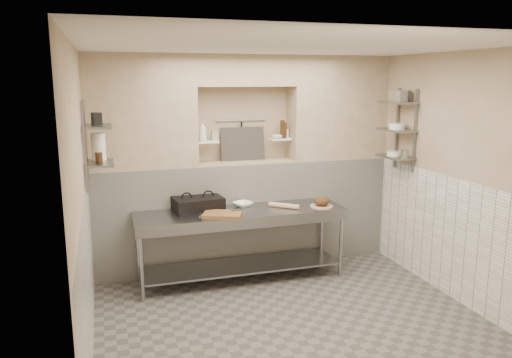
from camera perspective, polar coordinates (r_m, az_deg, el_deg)
name	(u,v)px	position (r m, az deg, el deg)	size (l,w,h in m)	color
floor	(291,324)	(5.51, 3.98, -16.18)	(4.00, 3.90, 0.10)	#5F5A54
ceiling	(295,41)	(4.90, 4.46, 15.46)	(4.00, 3.90, 0.10)	silver
wall_left	(76,206)	(4.69, -19.88, -2.88)	(0.10, 3.90, 2.80)	tan
wall_right	(463,179)	(6.05, 22.60, 0.04)	(0.10, 3.90, 2.80)	tan
wall_back	(240,160)	(6.88, -1.86, 2.20)	(4.00, 0.10, 2.80)	tan
wall_front	(409,258)	(3.30, 17.06, -8.61)	(4.00, 0.10, 2.80)	tan
backwall_lower	(245,214)	(6.79, -1.26, -3.97)	(4.00, 0.40, 1.40)	white
alcove_sill	(245,162)	(6.64, -1.29, 1.95)	(1.30, 0.40, 0.02)	tan
backwall_pillar_left	(141,112)	(6.33, -13.04, 7.49)	(1.35, 0.40, 1.40)	tan
backwall_pillar_right	(337,108)	(7.04, 9.22, 8.01)	(1.35, 0.40, 1.40)	tan
backwall_header	(244,71)	(6.55, -1.34, 12.28)	(1.30, 0.40, 0.40)	tan
wainscot_left	(88,279)	(4.90, -18.60, -10.81)	(0.02, 3.90, 1.40)	white
wainscot_right	(454,239)	(6.18, 21.67, -6.36)	(0.02, 3.90, 1.40)	white
alcove_shelf_left	(207,142)	(6.48, -5.57, 4.26)	(0.28, 0.16, 0.03)	white
alcove_shelf_right	(280,139)	(6.75, 2.80, 4.59)	(0.28, 0.16, 0.03)	white
utensil_rail	(241,120)	(6.73, -1.71, 6.72)	(0.02, 0.02, 0.70)	gray
hanging_steel	(242,133)	(6.73, -1.66, 5.26)	(0.02, 0.02, 0.30)	black
splash_panel	(243,144)	(6.70, -1.54, 4.03)	(0.60, 0.02, 0.45)	#383330
shelf_rail_left_a	(85,143)	(5.84, -18.91, 3.91)	(0.03, 0.03, 0.95)	slate
shelf_rail_left_b	(84,148)	(5.45, -19.01, 3.39)	(0.03, 0.03, 0.95)	slate
wall_shelf_left_lower	(99,163)	(5.67, -17.47, 1.74)	(0.30, 0.50, 0.03)	slate
wall_shelf_left_upper	(97,126)	(5.62, -17.71, 5.76)	(0.30, 0.50, 0.03)	slate
shelf_rail_right_a	(397,128)	(6.94, 15.83, 5.61)	(0.03, 0.03, 1.05)	slate
shelf_rail_right_b	(415,131)	(6.61, 17.71, 5.23)	(0.03, 0.03, 1.05)	slate
wall_shelf_right_lower	(395,157)	(6.75, 15.63, 2.46)	(0.30, 0.50, 0.03)	slate
wall_shelf_right_mid	(397,130)	(6.70, 15.79, 5.42)	(0.30, 0.50, 0.03)	slate
wall_shelf_right_upper	(398,103)	(6.68, 15.95, 8.40)	(0.30, 0.50, 0.03)	slate
prep_table	(241,231)	(6.23, -1.71, -5.96)	(2.60, 0.70, 0.90)	gray
panini_press	(198,203)	(6.23, -6.69, -2.78)	(0.63, 0.49, 0.16)	black
cutting_board	(222,214)	(5.94, -3.86, -4.06)	(0.45, 0.31, 0.04)	brown
knife_blade	(241,210)	(6.03, -1.68, -3.52)	(0.26, 0.03, 0.01)	gray
tongs	(200,215)	(5.82, -6.41, -4.05)	(0.02, 0.02, 0.23)	gray
mixing_bowl	(243,204)	(6.36, -1.51, -2.90)	(0.23, 0.23, 0.06)	white
rolling_pin	(284,206)	(6.30, 3.22, -3.05)	(0.06, 0.06, 0.40)	#DAB184
bread_board	(321,206)	(6.40, 7.48, -3.10)	(0.29, 0.29, 0.02)	#DAB184
bread_loaf	(322,201)	(6.38, 7.50, -2.51)	(0.20, 0.20, 0.12)	#4C2D19
bottle_soap	(203,131)	(6.41, -6.12, 5.44)	(0.10, 0.10, 0.26)	white
jar_alcove	(215,136)	(6.49, -4.74, 4.96)	(0.08, 0.08, 0.13)	tan
bowl_alcove	(277,137)	(6.69, 2.44, 4.83)	(0.14, 0.14, 0.04)	white
condiment_a	(285,130)	(6.74, 3.29, 5.58)	(0.06, 0.06, 0.21)	#311C0D
condiment_b	(282,129)	(6.75, 3.03, 5.72)	(0.06, 0.06, 0.24)	#311C0D
condiment_c	(286,133)	(6.81, 3.49, 5.23)	(0.07, 0.07, 0.11)	white
jug_left	(98,147)	(5.77, -17.56, 3.54)	(0.15, 0.15, 0.30)	white
jar_left	(99,158)	(5.61, -17.51, 2.36)	(0.08, 0.08, 0.11)	#311C0D
box_left_upper	(97,119)	(5.66, -17.76, 6.59)	(0.09, 0.09, 0.13)	black
bowl_right	(394,153)	(6.76, 15.51, 2.83)	(0.18, 0.18, 0.05)	white
canister_right	(405,154)	(6.57, 16.62, 2.73)	(0.10, 0.10, 0.10)	gray
bowl_right_mid	(397,126)	(6.70, 15.81, 5.84)	(0.20, 0.20, 0.07)	white
basket_right	(400,96)	(6.65, 16.10, 9.10)	(0.18, 0.22, 0.14)	gray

